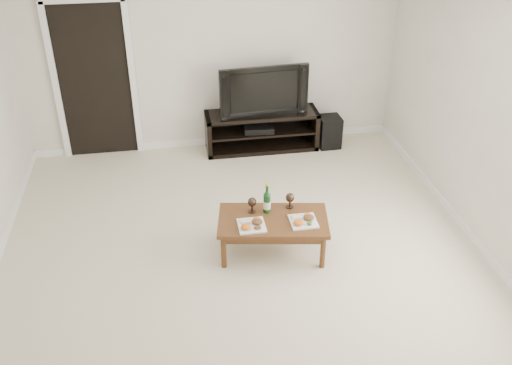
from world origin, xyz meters
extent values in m
plane|color=beige|center=(0.00, 0.00, 0.00)|extent=(5.50, 5.50, 0.00)
cube|color=beige|center=(0.00, 2.77, 1.30)|extent=(5.00, 0.04, 2.60)
cube|color=white|center=(0.00, 0.00, 2.62)|extent=(5.00, 5.50, 0.04)
cube|color=black|center=(-1.55, 2.73, 1.02)|extent=(0.90, 0.02, 2.05)
cube|color=black|center=(0.62, 2.50, 0.28)|extent=(1.55, 0.45, 0.55)
imported|color=black|center=(0.62, 2.50, 0.90)|extent=(1.21, 0.25, 0.69)
cube|color=black|center=(0.58, 2.48, 0.33)|extent=(0.43, 0.34, 0.08)
cube|color=black|center=(1.57, 2.42, 0.22)|extent=(0.31, 0.31, 0.44)
cube|color=brown|center=(0.32, 0.15, 0.21)|extent=(1.20, 0.79, 0.42)
cube|color=white|center=(0.09, 0.05, 0.45)|extent=(0.27, 0.27, 0.07)
cube|color=white|center=(0.61, 0.04, 0.45)|extent=(0.27, 0.27, 0.07)
cylinder|color=#0F3A15|center=(0.28, 0.29, 0.59)|extent=(0.07, 0.07, 0.35)
camera|label=1|loc=(-0.64, -4.54, 3.72)|focal=40.00mm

